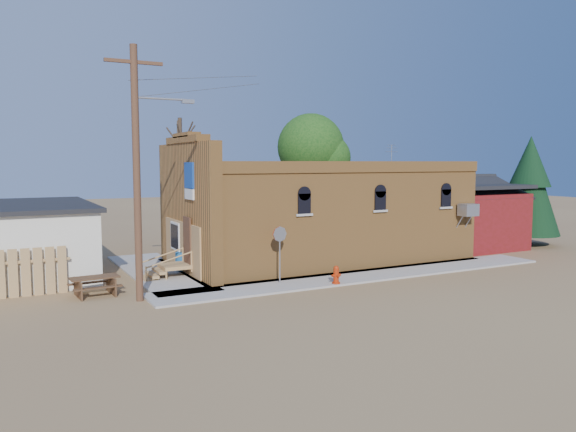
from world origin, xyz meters
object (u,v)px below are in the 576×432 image
stop_sign (280,240)px  picnic_table (95,283)px  brick_bar (315,214)px  fire_hydrant (336,275)px  trash_barrel (181,261)px  utility_pole (138,167)px

stop_sign → picnic_table: size_ratio=1.28×
brick_bar → fire_hydrant: (-2.27, -5.50, -1.90)m
fire_hydrant → trash_barrel: (-4.67, 5.62, 0.05)m
picnic_table → trash_barrel: bearing=30.4°
brick_bar → stop_sign: bearing=-134.3°
utility_pole → stop_sign: size_ratio=3.89×
fire_hydrant → utility_pole: bearing=165.1°
brick_bar → utility_pole: (-9.79, -4.29, 2.43)m
stop_sign → picnic_table: stop_sign is taller
utility_pole → picnic_table: size_ratio=4.97×
stop_sign → trash_barrel: 5.40m
fire_hydrant → stop_sign: (-1.96, 1.15, 1.42)m
brick_bar → stop_sign: brick_bar is taller
trash_barrel → fire_hydrant: bearing=-50.3°
utility_pole → stop_sign: utility_pole is taller
brick_bar → trash_barrel: 7.19m
brick_bar → trash_barrel: size_ratio=19.81×
fire_hydrant → brick_bar: bearing=61.8°
trash_barrel → picnic_table: trash_barrel is taller
utility_pole → trash_barrel: utility_pole is taller
fire_hydrant → trash_barrel: size_ratio=0.89×
brick_bar → trash_barrel: brick_bar is taller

